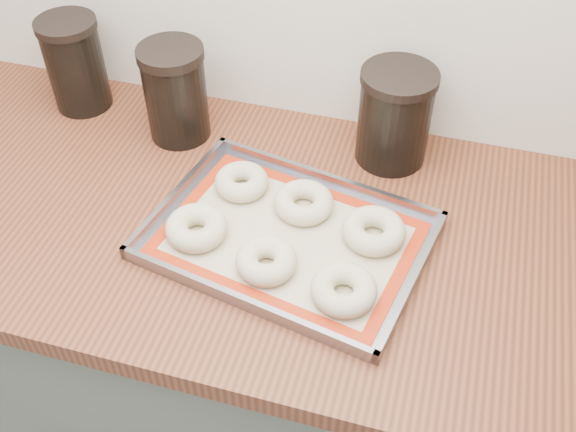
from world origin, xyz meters
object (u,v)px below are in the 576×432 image
(bagel_front_left, at_px, (196,228))
(canister_right, at_px, (395,116))
(bagel_back_left, at_px, (242,182))
(bagel_front_mid, at_px, (266,261))
(canister_left, at_px, (75,64))
(canister_mid, at_px, (175,93))
(bagel_front_right, at_px, (344,290))
(baking_tray, at_px, (288,238))
(bagel_back_mid, at_px, (304,202))
(bagel_back_right, at_px, (374,231))

(bagel_front_left, bearing_deg, canister_right, 47.60)
(bagel_back_left, relative_size, canister_right, 0.52)
(bagel_front_mid, height_order, canister_right, canister_right)
(bagel_front_left, distance_m, canister_left, 0.49)
(bagel_front_left, bearing_deg, canister_mid, 117.83)
(bagel_front_right, bearing_deg, canister_mid, 141.62)
(baking_tray, bearing_deg, canister_right, 64.69)
(baking_tray, relative_size, bagel_front_mid, 5.09)
(bagel_back_mid, xyz_separation_m, canister_mid, (-0.30, 0.15, 0.08))
(canister_mid, bearing_deg, bagel_front_left, -62.17)
(canister_left, xyz_separation_m, canister_mid, (0.24, -0.04, 0.00))
(baking_tray, height_order, bagel_back_left, bagel_back_left)
(bagel_front_right, height_order, bagel_back_left, same)
(canister_left, bearing_deg, baking_tray, -26.73)
(bagel_front_left, height_order, canister_left, canister_left)
(bagel_back_right, xyz_separation_m, canister_mid, (-0.43, 0.19, 0.07))
(bagel_back_mid, relative_size, canister_mid, 0.55)
(bagel_back_mid, bearing_deg, canister_mid, 153.16)
(bagel_front_left, height_order, bagel_back_mid, bagel_front_left)
(bagel_back_mid, bearing_deg, bagel_front_left, -144.93)
(bagel_front_left, bearing_deg, bagel_back_mid, 35.07)
(canister_left, height_order, canister_mid, same)
(baking_tray, bearing_deg, canister_mid, 142.05)
(bagel_front_left, xyz_separation_m, bagel_back_left, (0.04, 0.13, -0.00))
(bagel_front_mid, relative_size, canister_right, 0.53)
(bagel_front_mid, distance_m, bagel_back_right, 0.19)
(baking_tray, height_order, bagel_front_mid, bagel_front_mid)
(baking_tray, height_order, bagel_back_mid, bagel_back_mid)
(bagel_front_right, bearing_deg, canister_left, 150.67)
(bagel_front_mid, bearing_deg, bagel_front_right, -9.82)
(bagel_front_mid, relative_size, bagel_back_left, 1.03)
(bagel_front_left, relative_size, bagel_back_right, 0.98)
(bagel_back_right, distance_m, canister_left, 0.71)
(bagel_back_mid, relative_size, canister_right, 0.56)
(bagel_front_left, relative_size, canister_mid, 0.55)
(bagel_front_mid, xyz_separation_m, bagel_back_right, (0.16, 0.12, 0.00))
(baking_tray, height_order, canister_mid, canister_mid)
(bagel_front_mid, height_order, bagel_front_right, same)
(bagel_front_right, height_order, canister_left, canister_left)
(baking_tray, distance_m, bagel_front_right, 0.15)
(bagel_front_left, height_order, canister_mid, canister_mid)
(baking_tray, xyz_separation_m, bagel_front_right, (0.12, -0.10, 0.02))
(bagel_back_left, relative_size, bagel_back_mid, 0.93)
(bagel_back_mid, bearing_deg, canister_right, 58.21)
(bagel_back_left, bearing_deg, canister_mid, 143.45)
(bagel_front_left, bearing_deg, bagel_front_mid, -15.62)
(bagel_back_left, height_order, bagel_back_right, bagel_back_right)
(baking_tray, xyz_separation_m, bagel_back_left, (-0.12, 0.10, 0.02))
(baking_tray, distance_m, canister_right, 0.31)
(bagel_back_mid, height_order, canister_right, canister_right)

